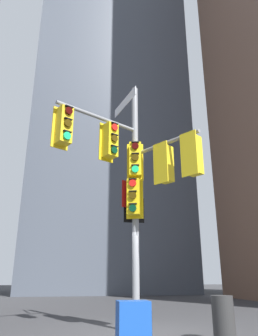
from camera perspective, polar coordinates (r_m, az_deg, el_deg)
ground at (r=9.12m, az=1.29°, el=-27.12°), size 120.00×120.00×0.00m
building_mid_block at (r=41.31m, az=-3.78°, el=16.12°), size 14.93×14.93×49.94m
signal_pole_assembly at (r=8.88m, az=0.77°, el=0.09°), size 3.81×2.75×7.10m
trash_bin at (r=8.07m, az=16.37°, el=-24.16°), size 0.48×0.48×0.94m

